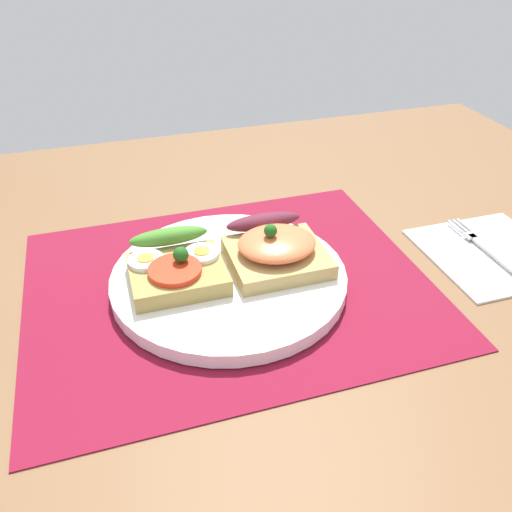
% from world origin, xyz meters
% --- Properties ---
extents(ground_plane, '(1.20, 0.90, 0.03)m').
position_xyz_m(ground_plane, '(0.00, 0.00, -0.02)').
color(ground_plane, brown).
extents(placemat, '(0.42, 0.34, 0.00)m').
position_xyz_m(placemat, '(0.00, 0.00, 0.00)').
color(placemat, maroon).
rests_on(placemat, ground_plane).
extents(plate, '(0.25, 0.25, 0.01)m').
position_xyz_m(plate, '(0.00, 0.00, 0.01)').
color(plate, white).
rests_on(plate, placemat).
extents(sandwich_egg_tomato, '(0.10, 0.10, 0.04)m').
position_xyz_m(sandwich_egg_tomato, '(-0.05, 0.01, 0.03)').
color(sandwich_egg_tomato, '#A78D4A').
rests_on(sandwich_egg_tomato, plate).
extents(sandwich_salmon, '(0.10, 0.11, 0.05)m').
position_xyz_m(sandwich_salmon, '(0.05, 0.00, 0.04)').
color(sandwich_salmon, tan).
rests_on(sandwich_salmon, plate).
extents(napkin, '(0.15, 0.15, 0.01)m').
position_xyz_m(napkin, '(0.31, -0.03, 0.00)').
color(napkin, white).
rests_on(napkin, ground_plane).
extents(fork, '(0.02, 0.15, 0.00)m').
position_xyz_m(fork, '(0.30, -0.03, 0.01)').
color(fork, '#B7B7BC').
rests_on(fork, napkin).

